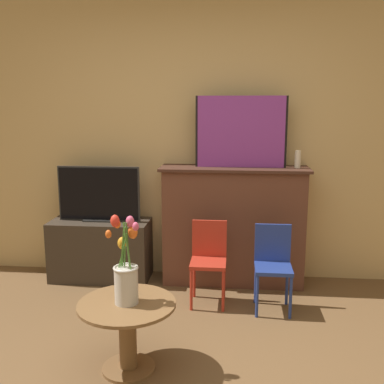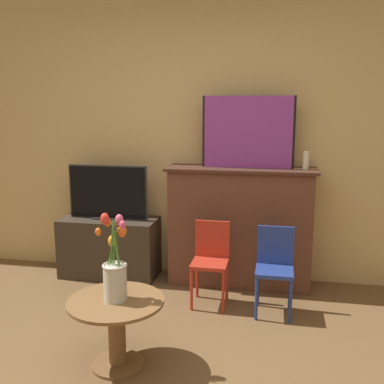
# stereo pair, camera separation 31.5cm
# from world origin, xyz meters

# --- Properties ---
(wall_back) EXTENTS (8.00, 0.06, 2.70)m
(wall_back) POSITION_xyz_m (0.00, 2.13, 1.35)
(wall_back) COLOR tan
(wall_back) RESTS_ON ground
(fireplace_mantel) EXTENTS (1.33, 0.40, 1.08)m
(fireplace_mantel) POSITION_xyz_m (0.37, 1.92, 0.56)
(fireplace_mantel) COLOR brown
(fireplace_mantel) RESTS_ON ground
(painting) EXTENTS (0.81, 0.03, 0.63)m
(painting) POSITION_xyz_m (0.42, 1.93, 1.40)
(painting) COLOR black
(painting) RESTS_ON fireplace_mantel
(mantel_candle) EXTENTS (0.05, 0.05, 0.15)m
(mantel_candle) POSITION_xyz_m (0.92, 1.92, 1.16)
(mantel_candle) COLOR silver
(mantel_candle) RESTS_ON fireplace_mantel
(tv_stand) EXTENTS (0.92, 0.41, 0.57)m
(tv_stand) POSITION_xyz_m (-0.88, 1.88, 0.28)
(tv_stand) COLOR #382D23
(tv_stand) RESTS_ON ground
(tv_monitor) EXTENTS (0.77, 0.12, 0.51)m
(tv_monitor) POSITION_xyz_m (-0.88, 1.88, 0.81)
(tv_monitor) COLOR #2D2D2D
(tv_monitor) RESTS_ON tv_stand
(chair_red) EXTENTS (0.29, 0.29, 0.68)m
(chair_red) POSITION_xyz_m (0.17, 1.46, 0.40)
(chair_red) COLOR #B22D1E
(chair_red) RESTS_ON ground
(chair_blue) EXTENTS (0.29, 0.29, 0.68)m
(chair_blue) POSITION_xyz_m (0.69, 1.39, 0.40)
(chair_blue) COLOR navy
(chair_blue) RESTS_ON ground
(side_table) EXTENTS (0.60, 0.60, 0.45)m
(side_table) POSITION_xyz_m (-0.26, 0.42, 0.29)
(side_table) COLOR brown
(side_table) RESTS_ON ground
(vase_tulips) EXTENTS (0.22, 0.17, 0.54)m
(vase_tulips) POSITION_xyz_m (-0.27, 0.42, 0.63)
(vase_tulips) COLOR beige
(vase_tulips) RESTS_ON side_table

